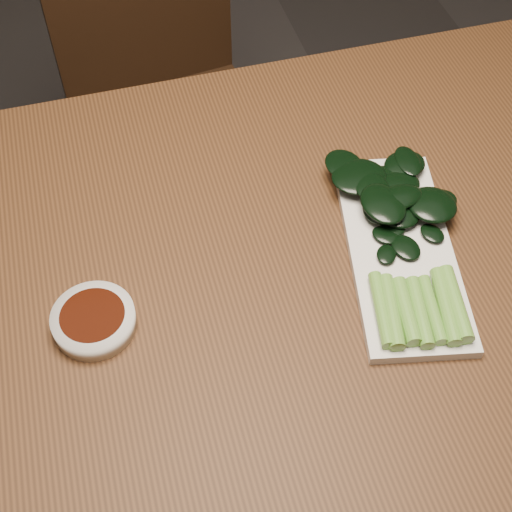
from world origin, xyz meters
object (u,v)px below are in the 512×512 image
object	(u,v)px
chair_far	(164,96)
gai_lan	(399,219)
serving_plate	(400,250)
table	(259,303)
sauce_bowl	(94,320)

from	to	relation	value
chair_far	gai_lan	world-z (taller)	chair_far
serving_plate	gai_lan	distance (m)	0.04
table	sauce_bowl	bearing A→B (deg)	-173.10
table	chair_far	xyz separation A→B (m)	(-0.01, 0.69, -0.19)
table	gai_lan	bearing A→B (deg)	3.64
chair_far	gai_lan	size ratio (longest dim) A/B	2.69
gai_lan	chair_far	bearing A→B (deg)	106.83
table	serving_plate	world-z (taller)	serving_plate
sauce_bowl	serving_plate	xyz separation A→B (m)	(0.39, 0.00, -0.01)
chair_far	serving_plate	xyz separation A→B (m)	(0.19, -0.71, 0.27)
sauce_bowl	gai_lan	distance (m)	0.40
serving_plate	gai_lan	world-z (taller)	gai_lan
sauce_bowl	gai_lan	world-z (taller)	gai_lan
table	serving_plate	bearing A→B (deg)	-6.86
sauce_bowl	gai_lan	size ratio (longest dim) A/B	0.30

